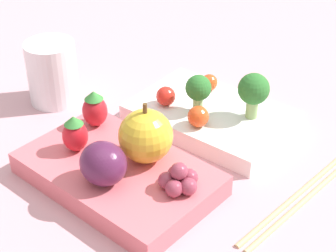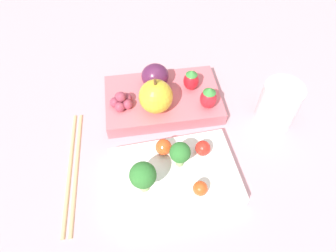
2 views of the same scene
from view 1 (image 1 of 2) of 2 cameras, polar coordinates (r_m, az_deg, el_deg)
ground_plane at (r=0.63m, az=-0.56°, el=-2.25°), size 4.00×4.00×0.00m
bento_box_savoury at (r=0.67m, az=4.38°, el=0.97°), size 0.19×0.13×0.02m
bento_box_fruit at (r=0.58m, az=-5.09°, el=-4.88°), size 0.20×0.13×0.02m
broccoli_floret_0 at (r=0.64m, az=3.10°, el=3.76°), size 0.03×0.03×0.05m
broccoli_floret_1 at (r=0.63m, az=8.69°, el=3.59°), size 0.04×0.04×0.05m
cherry_tomato_0 at (r=0.66m, az=-0.23°, el=3.05°), size 0.02×0.02×0.02m
cherry_tomato_1 at (r=0.62m, az=3.09°, el=0.97°), size 0.02×0.02×0.02m
cherry_tomato_2 at (r=0.69m, az=4.22°, el=4.44°), size 0.02×0.02×0.02m
apple at (r=0.56m, az=-2.28°, el=-1.01°), size 0.06×0.06×0.07m
strawberry_0 at (r=0.62m, az=-7.46°, el=1.74°), size 0.03×0.03×0.04m
strawberry_1 at (r=0.58m, az=-9.44°, el=-0.79°), size 0.03×0.03×0.04m
plum at (r=0.54m, az=-6.59°, el=-3.81°), size 0.05×0.04×0.04m
grape_cluster at (r=0.53m, az=1.12°, el=-5.47°), size 0.04×0.04×0.03m
drinking_cup at (r=0.71m, az=-11.68°, el=5.35°), size 0.06×0.06×0.08m
chopsticks_pair at (r=0.58m, az=13.75°, el=-6.55°), size 0.02×0.21×0.01m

